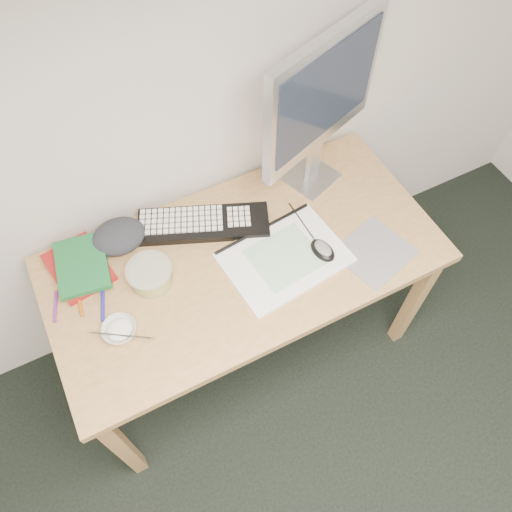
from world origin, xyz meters
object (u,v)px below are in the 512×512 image
Objects in this scene: sketchpad at (285,258)px; monitor at (322,98)px; keyboard at (204,224)px; desk at (245,269)px; rice_bowl at (120,330)px.

monitor is (0.28, 0.28, 0.39)m from sketchpad.
keyboard is at bearing 121.02° from sketchpad.
desk is 2.22× the size of monitor.
keyboard is 0.49m from rice_bowl.
rice_bowl is at bearing -124.22° from keyboard.
sketchpad is 0.61m from rice_bowl.
sketchpad is 0.87× the size of keyboard.
keyboard reaches higher than sketchpad.
monitor is (0.47, 0.02, 0.38)m from keyboard.
desk is 0.17m from sketchpad.
keyboard reaches higher than desk.
desk is at bearing -171.94° from monitor.
rice_bowl reaches higher than desk.
keyboard is (-0.20, 0.26, 0.01)m from sketchpad.
sketchpad is (0.13, -0.07, 0.09)m from desk.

